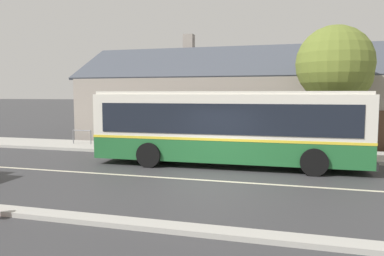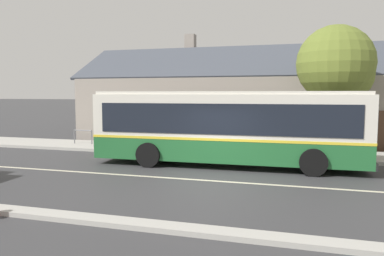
{
  "view_description": "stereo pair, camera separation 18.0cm",
  "coord_description": "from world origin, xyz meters",
  "px_view_note": "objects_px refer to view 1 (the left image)",
  "views": [
    {
      "loc": [
        2.71,
        -12.22,
        2.97
      ],
      "look_at": [
        -1.9,
        4.28,
        1.37
      ],
      "focal_mm": 35.0,
      "sensor_mm": 36.0,
      "label": 1
    },
    {
      "loc": [
        2.88,
        -12.17,
        2.97
      ],
      "look_at": [
        -1.9,
        4.28,
        1.37
      ],
      "focal_mm": 35.0,
      "sensor_mm": 36.0,
      "label": 2
    }
  ],
  "objects_px": {
    "bike_rack": "(82,134)",
    "street_tree_primary": "(337,67)",
    "transit_bus": "(228,126)",
    "bench_by_building": "(118,139)"
  },
  "relations": [
    {
      "from": "bench_by_building",
      "to": "bike_rack",
      "type": "height_order",
      "value": "bench_by_building"
    },
    {
      "from": "transit_bus",
      "to": "street_tree_primary",
      "type": "relative_size",
      "value": 1.78
    },
    {
      "from": "street_tree_primary",
      "to": "bike_rack",
      "type": "relative_size",
      "value": 5.31
    },
    {
      "from": "transit_bus",
      "to": "street_tree_primary",
      "type": "xyz_separation_m",
      "value": [
        4.51,
        3.89,
        2.57
      ]
    },
    {
      "from": "transit_bus",
      "to": "bench_by_building",
      "type": "xyz_separation_m",
      "value": [
        -6.26,
        2.5,
        -1.06
      ]
    },
    {
      "from": "bike_rack",
      "to": "street_tree_primary",
      "type": "bearing_deg",
      "value": 3.1
    },
    {
      "from": "bench_by_building",
      "to": "street_tree_primary",
      "type": "relative_size",
      "value": 0.3
    },
    {
      "from": "transit_bus",
      "to": "bike_rack",
      "type": "height_order",
      "value": "transit_bus"
    },
    {
      "from": "transit_bus",
      "to": "street_tree_primary",
      "type": "bearing_deg",
      "value": 40.76
    },
    {
      "from": "street_tree_primary",
      "to": "bike_rack",
      "type": "xyz_separation_m",
      "value": [
        -13.31,
        -0.72,
        -3.53
      ]
    }
  ]
}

